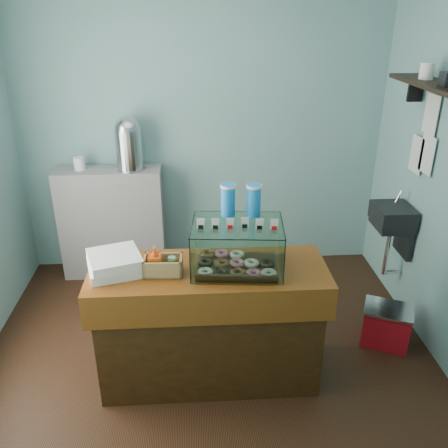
{
  "coord_description": "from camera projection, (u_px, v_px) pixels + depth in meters",
  "views": [
    {
      "loc": [
        -0.07,
        -3.0,
        2.5
      ],
      "look_at": [
        0.11,
        -0.15,
        1.18
      ],
      "focal_mm": 38.0,
      "sensor_mm": 36.0,
      "label": 1
    }
  ],
  "objects": [
    {
      "name": "red_cooler",
      "position": [
        386.0,
        325.0,
        3.8
      ],
      "size": [
        0.46,
        0.41,
        0.33
      ],
      "rotation": [
        0.0,
        0.0,
        -0.42
      ],
      "color": "red",
      "rests_on": "ground"
    },
    {
      "name": "counter",
      "position": [
        210.0,
        323.0,
        3.35
      ],
      "size": [
        1.6,
        0.6,
        0.9
      ],
      "color": "#43220C",
      "rests_on": "ground"
    },
    {
      "name": "display_case",
      "position": [
        237.0,
        243.0,
        3.13
      ],
      "size": [
        0.63,
        0.49,
        0.54
      ],
      "rotation": [
        0.0,
        0.0,
        -0.09
      ],
      "color": "#371D10",
      "rests_on": "counter"
    },
    {
      "name": "back_shelf",
      "position": [
        113.0,
        222.0,
        4.68
      ],
      "size": [
        1.0,
        0.32,
        1.1
      ],
      "primitive_type": "cube",
      "color": "gray",
      "rests_on": "ground"
    },
    {
      "name": "coffee_urn",
      "position": [
        129.0,
        142.0,
        4.34
      ],
      "size": [
        0.27,
        0.27,
        0.5
      ],
      "color": "silver",
      "rests_on": "back_shelf"
    },
    {
      "name": "room_shell",
      "position": [
        210.0,
        141.0,
        3.06
      ],
      "size": [
        3.54,
        3.04,
        2.82
      ],
      "color": "#6FA2A3",
      "rests_on": "ground"
    },
    {
      "name": "condiment_crate",
      "position": [
        161.0,
        264.0,
        3.08
      ],
      "size": [
        0.26,
        0.16,
        0.2
      ],
      "rotation": [
        0.0,
        0.0,
        -0.04
      ],
      "color": "tan",
      "rests_on": "counter"
    },
    {
      "name": "pastry_boxes",
      "position": [
        114.0,
        263.0,
        3.11
      ],
      "size": [
        0.41,
        0.41,
        0.13
      ],
      "rotation": [
        0.0,
        0.0,
        0.28
      ],
      "color": "white",
      "rests_on": "counter"
    },
    {
      "name": "ground",
      "position": [
        209.0,
        351.0,
        3.77
      ],
      "size": [
        3.5,
        3.5,
        0.0
      ],
      "primitive_type": "plane",
      "color": "black",
      "rests_on": "ground"
    }
  ]
}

